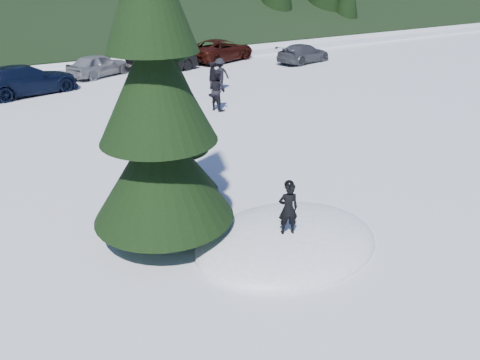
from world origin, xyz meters
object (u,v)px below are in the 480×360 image
spruce_tall (156,99)px  child_skier (288,209)px  adult_1 (213,79)px  car_3 (26,80)px  car_7 (303,53)px  spruce_short (174,130)px  car_5 (163,60)px  car_6 (220,50)px  car_4 (99,65)px  adult_0 (217,90)px  adult_2 (220,74)px

spruce_tall → child_skier: 3.63m
child_skier → adult_1: adult_1 is taller
car_3 → car_7: size_ratio=1.19×
spruce_short → adult_1: (6.87, 9.86, -1.24)m
car_5 → car_7: 9.73m
child_skier → car_6: (11.48, 21.81, -0.33)m
spruce_short → car_6: (12.47, 18.37, -1.36)m
car_4 → car_6: 8.82m
adult_1 → spruce_short: bearing=-21.3°
spruce_tall → adult_0: size_ratio=4.74×
adult_0 → spruce_short: bearing=128.7°
spruce_short → adult_2: spruce_short is taller
spruce_tall → child_skier: spruce_tall is taller
car_3 → car_7: 17.76m
adult_0 → car_6: adult_0 is taller
adult_1 → adult_2: (1.01, 0.97, -0.03)m
spruce_short → car_5: (7.40, 16.83, -1.34)m
spruce_tall → car_6: (13.47, 19.77, -2.57)m
car_4 → spruce_short: bearing=145.2°
child_skier → car_5: size_ratio=0.26×
spruce_tall → child_skier: bearing=-45.8°
spruce_short → car_6: bearing=55.8°
spruce_short → car_6: size_ratio=1.00×
car_3 → adult_1: bearing=-138.5°
spruce_tall → adult_1: size_ratio=5.01×
adult_2 → spruce_tall: bearing=58.1°
spruce_short → car_5: spruce_short is taller
spruce_tall → spruce_short: bearing=54.5°
car_5 → adult_1: bearing=159.0°
spruce_short → car_7: 22.41m
car_5 → car_6: car_5 is taller
spruce_tall → adult_2: spruce_tall is taller
adult_1 → car_5: adult_1 is taller
adult_2 → car_7: (9.01, 3.83, -0.20)m
spruce_tall → car_6: 24.06m
spruce_tall → car_6: spruce_tall is taller
child_skier → adult_0: bearing=-88.7°
adult_0 → car_3: adult_0 is taller
spruce_tall → car_6: bearing=55.7°
adult_1 → car_6: adult_1 is taller
car_6 → child_skier: bearing=133.1°
car_3 → spruce_tall: bearing=166.7°
car_7 → spruce_short: bearing=119.5°
adult_2 → adult_1: bearing=48.0°
car_4 → car_7: car_4 is taller
spruce_short → adult_0: bearing=52.7°
adult_1 → car_4: bearing=-144.5°
car_5 → spruce_short: bearing=139.6°
car_6 → car_3: bearing=83.5°
spruce_short → adult_2: (7.88, 10.83, -1.28)m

